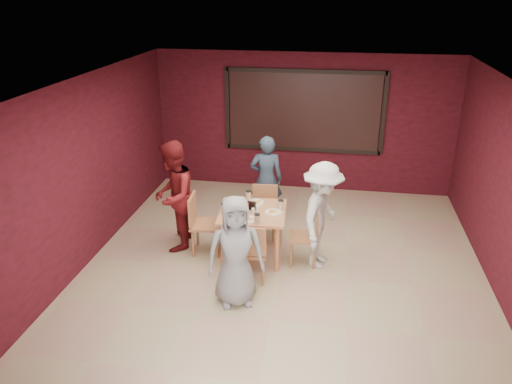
% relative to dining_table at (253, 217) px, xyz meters
% --- Properties ---
extents(floor, '(7.00, 7.00, 0.00)m').
position_rel_dining_table_xyz_m(floor, '(0.52, -0.45, -0.70)').
color(floor, tan).
rests_on(floor, ground).
extents(window_blinds, '(3.00, 0.02, 1.50)m').
position_rel_dining_table_xyz_m(window_blinds, '(0.52, 3.00, 0.95)').
color(window_blinds, black).
extents(dining_table, '(1.08, 1.08, 0.95)m').
position_rel_dining_table_xyz_m(dining_table, '(0.00, 0.00, 0.00)').
color(dining_table, '#BC824D').
rests_on(dining_table, floor).
extents(chair_front, '(0.50, 0.50, 0.93)m').
position_rel_dining_table_xyz_m(chair_front, '(0.09, -0.71, -0.17)').
color(chair_front, '#B66E47').
rests_on(chair_front, floor).
extents(chair_back, '(0.45, 0.45, 0.89)m').
position_rel_dining_table_xyz_m(chair_back, '(0.07, 0.76, -0.19)').
color(chair_back, '#B66E47').
rests_on(chair_back, floor).
extents(chair_left, '(0.51, 0.51, 0.97)m').
position_rel_dining_table_xyz_m(chair_left, '(-0.83, 0.03, -0.15)').
color(chair_left, '#B66E47').
rests_on(chair_left, floor).
extents(chair_right, '(0.46, 0.46, 0.90)m').
position_rel_dining_table_xyz_m(chair_right, '(0.87, -0.05, -0.19)').
color(chair_right, '#B66E47').
rests_on(chair_right, floor).
extents(diner_front, '(0.88, 0.71, 1.55)m').
position_rel_dining_table_xyz_m(diner_front, '(-0.01, -1.23, 0.08)').
color(diner_front, gray).
rests_on(diner_front, floor).
extents(diner_back, '(0.63, 0.46, 1.60)m').
position_rel_dining_table_xyz_m(diner_back, '(0.01, 1.34, 0.10)').
color(diner_back, '#304256').
rests_on(diner_back, floor).
extents(diner_left, '(0.73, 0.91, 1.79)m').
position_rel_dining_table_xyz_m(diner_left, '(-1.30, 0.13, 0.20)').
color(diner_left, maroon).
rests_on(diner_left, floor).
extents(diner_right, '(0.85, 1.18, 1.65)m').
position_rel_dining_table_xyz_m(diner_right, '(1.06, -0.05, 0.13)').
color(diner_right, silver).
rests_on(diner_right, floor).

